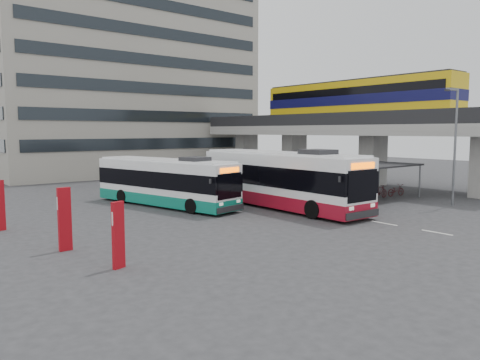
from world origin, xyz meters
TOP-DOWN VIEW (x-y plane):
  - ground at (0.00, 0.00)m, footprint 120.00×120.00m
  - viaduct at (17.00, 11.17)m, footprint 8.00×32.00m
  - bike_shelter at (8.50, 3.00)m, footprint 10.00×4.00m
  - office_block at (6.00, 36.00)m, footprint 30.00×15.00m
  - road_markings at (2.50, -3.00)m, footprint 0.15×7.60m
  - bus_main at (1.87, 4.46)m, footprint 3.16×13.24m
  - bus_teal at (-3.63, 9.80)m, footprint 4.73×11.63m
  - pedestrian at (-2.37, 5.07)m, footprint 0.65×0.69m
  - lamp_post at (11.29, -2.30)m, footprint 1.37×0.33m
  - sign_totem_south at (-12.26, -1.76)m, footprint 0.52×0.30m
  - sign_totem_mid at (-12.90, 2.03)m, footprint 0.58×0.18m

SIDE VIEW (x-z plane):
  - ground at x=0.00m, z-range 0.00..0.00m
  - road_markings at x=2.50m, z-range 0.00..0.01m
  - pedestrian at x=-2.37m, z-range 0.00..1.59m
  - sign_totem_south at x=-12.26m, z-range 0.04..2.50m
  - sign_totem_mid at x=-12.90m, z-range 0.04..2.71m
  - bike_shelter at x=8.50m, z-range 0.25..2.79m
  - bus_teal at x=-3.63m, z-range -0.12..3.24m
  - bus_main at x=1.87m, z-range -0.14..3.76m
  - lamp_post at x=11.29m, z-range 0.55..8.32m
  - viaduct at x=17.00m, z-range 1.39..11.07m
  - office_block at x=6.00m, z-range 0.00..25.00m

